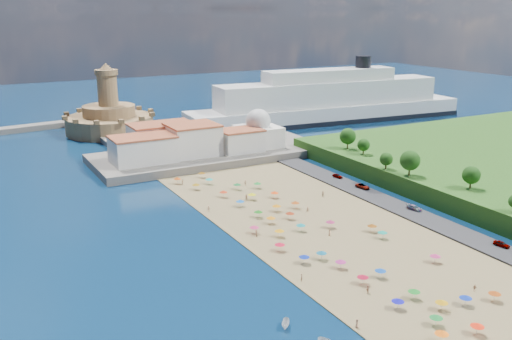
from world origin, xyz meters
TOP-DOWN VIEW (x-y plane):
  - ground at (0.00, 0.00)m, footprint 700.00×700.00m
  - terrace at (10.00, 73.00)m, footprint 90.00×36.00m
  - jetty at (-12.00, 108.00)m, footprint 18.00×70.00m
  - waterfront_buildings at (-3.05, 73.64)m, footprint 57.00×29.00m
  - domed_building at (30.00, 71.00)m, footprint 16.00×16.00m
  - fortress at (-12.00, 138.00)m, footprint 40.00×40.00m
  - cruise_ship at (93.55, 111.94)m, footprint 151.15×35.45m
  - beach_parasols at (-0.92, -10.86)m, footprint 32.04×115.61m
  - beachgoers at (-1.81, -1.65)m, footprint 38.95×99.08m
  - moored_boats at (-26.14, -51.82)m, footprint 6.25×13.54m
  - parked_cars at (36.00, -1.38)m, footprint 2.83×70.19m
  - hillside_trees at (48.62, -5.73)m, footprint 12.09×104.25m

SIDE VIEW (x-z plane):
  - ground at x=0.00m, z-range 0.00..0.00m
  - moored_boats at x=-26.14m, z-range -0.06..1.66m
  - beachgoers at x=-1.81m, z-range 0.20..2.07m
  - jetty at x=-12.00m, z-range 0.00..2.40m
  - parked_cars at x=36.00m, z-range 0.68..2.07m
  - terrace at x=10.00m, z-range 0.00..3.00m
  - beach_parasols at x=-0.92m, z-range 1.05..3.25m
  - fortress at x=-12.00m, z-range -9.52..22.88m
  - waterfront_buildings at x=-3.05m, z-range 2.38..13.38m
  - domed_building at x=30.00m, z-range 1.47..16.47m
  - cruise_ship at x=93.55m, z-range -6.67..26.06m
  - hillside_trees at x=48.62m, z-range 6.24..14.28m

